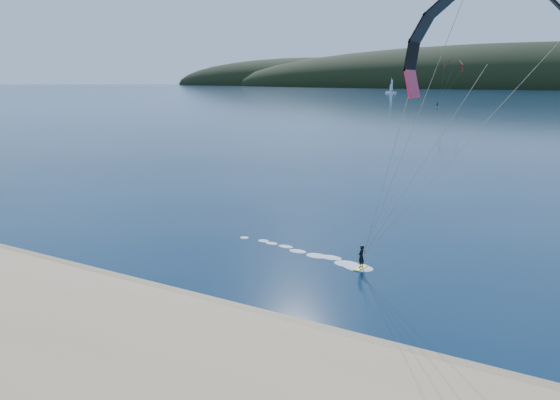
# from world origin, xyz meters

# --- Properties ---
(ground) EXTENTS (1800.00, 1800.00, 0.00)m
(ground) POSITION_xyz_m (0.00, 0.00, 0.00)
(ground) COLOR #081E3D
(ground) RESTS_ON ground
(wet_sand) EXTENTS (220.00, 2.50, 0.10)m
(wet_sand) POSITION_xyz_m (0.00, 4.50, 0.05)
(wet_sand) COLOR #8F7753
(wet_sand) RESTS_ON ground
(kitesurfer_near) EXTENTS (21.91, 8.36, 15.90)m
(kitesurfer_near) POSITION_xyz_m (13.36, 8.97, 12.04)
(kitesurfer_near) COLOR #D0E51B
(kitesurfer_near) RESTS_ON ground
(kitesurfer_far) EXTENTS (10.72, 5.47, 18.17)m
(kitesurfer_far) POSITION_xyz_m (-27.23, 205.77, 15.41)
(kitesurfer_far) COLOR #D0E51B
(kitesurfer_far) RESTS_ON ground
(sailboat) EXTENTS (8.94, 5.61, 12.49)m
(sailboat) POSITION_xyz_m (-113.60, 399.15, 0.92)
(sailboat) COLOR white
(sailboat) RESTS_ON ground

